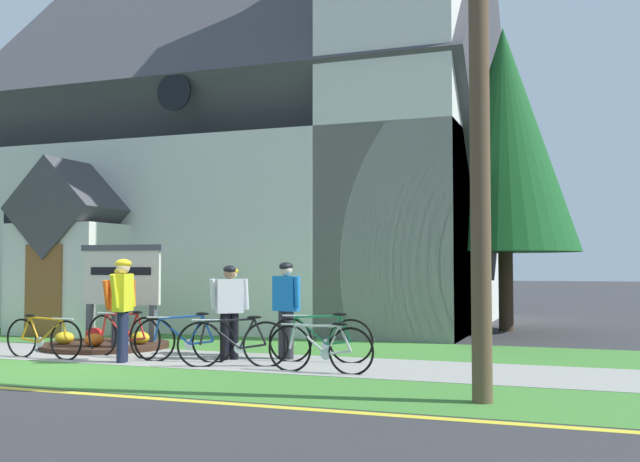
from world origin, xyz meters
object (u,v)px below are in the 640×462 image
object	(u,v)px
bicycle_white	(43,338)
roadside_conifer	(504,140)
cyclist_in_green_jersey	(229,305)
cyclist_in_red_jersey	(286,302)
bicycle_black	(124,335)
bicycle_green	(184,339)
bicycle_yellow	(320,348)
bicycle_red	(234,343)
cyclist_in_orange_jersey	(123,301)
church_sign	(122,279)
cyclist_in_blue_jersey	(231,304)
bicycle_silver	(321,339)
cyclist_in_yellow_jersey	(120,304)
utility_pole	(470,34)

from	to	relation	value
bicycle_white	roadside_conifer	size ratio (longest dim) A/B	0.22
cyclist_in_green_jersey	cyclist_in_red_jersey	size ratio (longest dim) A/B	0.97
bicycle_black	bicycle_green	world-z (taller)	bicycle_green
bicycle_green	bicycle_yellow	size ratio (longest dim) A/B	1.02
bicycle_red	roadside_conifer	bearing A→B (deg)	67.68
cyclist_in_green_jersey	cyclist_in_orange_jersey	bearing A→B (deg)	-148.22
church_sign	bicycle_black	size ratio (longest dim) A/B	1.14
bicycle_yellow	cyclist_in_blue_jersey	xyz separation A→B (m)	(-2.24, 1.49, 0.54)
bicycle_yellow	cyclist_in_orange_jersey	bearing A→B (deg)	-179.44
bicycle_green	bicycle_white	xyz separation A→B (m)	(-2.56, -0.40, -0.02)
bicycle_silver	bicycle_red	world-z (taller)	bicycle_silver
bicycle_black	bicycle_red	xyz separation A→B (m)	(2.40, -0.49, -0.00)
roadside_conifer	bicycle_red	bearing A→B (deg)	-112.32
bicycle_silver	bicycle_yellow	bearing A→B (deg)	-70.67
cyclist_in_yellow_jersey	cyclist_in_blue_jersey	xyz separation A→B (m)	(2.17, 0.29, 0.01)
bicycle_black	cyclist_in_blue_jersey	size ratio (longest dim) A/B	1.13
cyclist_in_yellow_jersey	cyclist_in_blue_jersey	world-z (taller)	cyclist_in_blue_jersey
bicycle_white	roadside_conifer	bearing A→B (deg)	50.12
bicycle_black	utility_pole	size ratio (longest dim) A/B	0.22
bicycle_red	utility_pole	distance (m)	5.95
bicycle_green	bicycle_yellow	world-z (taller)	bicycle_green
bicycle_yellow	cyclist_in_green_jersey	size ratio (longest dim) A/B	1.06
bicycle_yellow	cyclist_in_yellow_jersey	xyz separation A→B (m)	(-4.41, 1.20, 0.54)
bicycle_white	roadside_conifer	xyz separation A→B (m)	(7.01, 8.39, 4.42)
cyclist_in_blue_jersey	church_sign	bearing A→B (deg)	165.36
cyclist_in_green_jersey	roadside_conifer	xyz separation A→B (m)	(3.86, 7.49, 3.84)
utility_pole	bicycle_black	bearing A→B (deg)	160.66
bicycle_silver	bicycle_yellow	xyz separation A→B (m)	(0.39, -1.12, -0.02)
church_sign	cyclist_in_red_jersey	xyz separation A→B (m)	(3.99, -0.91, -0.36)
bicycle_green	utility_pole	bearing A→B (deg)	-21.85
church_sign	cyclist_in_orange_jersey	world-z (taller)	church_sign
bicycle_silver	utility_pole	world-z (taller)	utility_pole
cyclist_in_red_jersey	bicycle_black	bearing A→B (deg)	-165.78
bicycle_red	utility_pole	bearing A→B (deg)	-23.65
church_sign	cyclist_in_orange_jersey	distance (m)	2.81
bicycle_silver	cyclist_in_green_jersey	bearing A→B (deg)	-172.05
bicycle_red	cyclist_in_orange_jersey	bearing A→B (deg)	-175.47
bicycle_white	cyclist_in_blue_jersey	xyz separation A→B (m)	(2.89, 1.50, 0.55)
bicycle_white	cyclist_in_blue_jersey	bearing A→B (deg)	27.42
bicycle_black	cyclist_in_red_jersey	distance (m)	2.95
cyclist_in_orange_jersey	roadside_conifer	distance (m)	10.67
cyclist_in_blue_jersey	utility_pole	xyz separation A→B (m)	(4.75, -3.13, 3.49)
bicycle_yellow	utility_pole	xyz separation A→B (m)	(2.51, -1.64, 4.03)
bicycle_yellow	cyclist_in_yellow_jersey	bearing A→B (deg)	164.76
cyclist_in_blue_jersey	bicycle_red	bearing A→B (deg)	-61.88
bicycle_silver	cyclist_in_blue_jersey	world-z (taller)	cyclist_in_blue_jersey
bicycle_yellow	cyclist_in_blue_jersey	world-z (taller)	cyclist_in_blue_jersey
bicycle_green	cyclist_in_orange_jersey	xyz separation A→B (m)	(-0.91, -0.43, 0.63)
cyclist_in_green_jersey	utility_pole	bearing A→B (deg)	-29.46
bicycle_red	cyclist_in_yellow_jersey	world-z (taller)	cyclist_in_yellow_jersey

